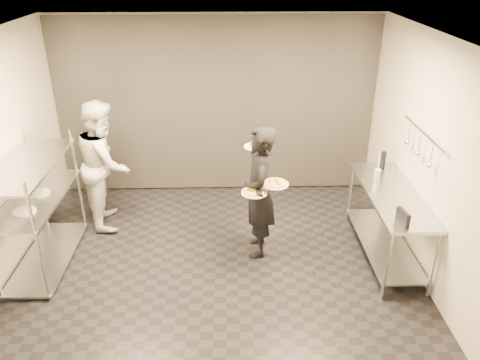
{
  "coord_description": "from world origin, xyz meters",
  "views": [
    {
      "loc": [
        0.18,
        -5.02,
        3.6
      ],
      "look_at": [
        0.32,
        0.04,
        1.1
      ],
      "focal_mm": 35.0,
      "sensor_mm": 36.0,
      "label": 1
    }
  ],
  "objects_px": {
    "pos_monitor": "(403,217)",
    "pass_rack": "(38,208)",
    "waiter": "(259,193)",
    "bottle_clear": "(381,159)",
    "bottle_dark": "(383,160)",
    "pizza_plate_far": "(275,183)",
    "salad_plate": "(255,145)",
    "bottle_green": "(377,180)",
    "prep_counter": "(388,213)",
    "chef": "(105,164)",
    "pizza_plate_near": "(254,192)"
  },
  "relations": [
    {
      "from": "pos_monitor",
      "to": "pass_rack",
      "type": "bearing_deg",
      "value": 159.36
    },
    {
      "from": "pass_rack",
      "to": "waiter",
      "type": "height_order",
      "value": "waiter"
    },
    {
      "from": "waiter",
      "to": "bottle_clear",
      "type": "distance_m",
      "value": 1.84
    },
    {
      "from": "bottle_clear",
      "to": "bottle_dark",
      "type": "relative_size",
      "value": 0.84
    },
    {
      "from": "pos_monitor",
      "to": "bottle_dark",
      "type": "bearing_deg",
      "value": 70.72
    },
    {
      "from": "bottle_clear",
      "to": "pass_rack",
      "type": "bearing_deg",
      "value": -169.91
    },
    {
      "from": "pizza_plate_far",
      "to": "bottle_clear",
      "type": "relative_size",
      "value": 1.52
    },
    {
      "from": "pos_monitor",
      "to": "salad_plate",
      "type": "bearing_deg",
      "value": 131.37
    },
    {
      "from": "salad_plate",
      "to": "bottle_green",
      "type": "xyz_separation_m",
      "value": [
        1.48,
        -0.4,
        -0.31
      ]
    },
    {
      "from": "pizza_plate_far",
      "to": "prep_counter",
      "type": "bearing_deg",
      "value": 1.74
    },
    {
      "from": "pos_monitor",
      "to": "bottle_clear",
      "type": "distance_m",
      "value": 1.52
    },
    {
      "from": "pos_monitor",
      "to": "pizza_plate_far",
      "type": "bearing_deg",
      "value": 141.95
    },
    {
      "from": "chef",
      "to": "salad_plate",
      "type": "distance_m",
      "value": 2.18
    },
    {
      "from": "pizza_plate_far",
      "to": "bottle_dark",
      "type": "xyz_separation_m",
      "value": [
        1.53,
        0.74,
        -0.04
      ]
    },
    {
      "from": "bottle_clear",
      "to": "waiter",
      "type": "bearing_deg",
      "value": -159.39
    },
    {
      "from": "pizza_plate_near",
      "to": "bottle_dark",
      "type": "xyz_separation_m",
      "value": [
        1.78,
        0.8,
        0.04
      ]
    },
    {
      "from": "prep_counter",
      "to": "bottle_clear",
      "type": "height_order",
      "value": "bottle_clear"
    },
    {
      "from": "bottle_dark",
      "to": "bottle_clear",
      "type": "bearing_deg",
      "value": 88.0
    },
    {
      "from": "salad_plate",
      "to": "waiter",
      "type": "bearing_deg",
      "value": -82.4
    },
    {
      "from": "pos_monitor",
      "to": "bottle_green",
      "type": "distance_m",
      "value": 0.8
    },
    {
      "from": "prep_counter",
      "to": "salad_plate",
      "type": "relative_size",
      "value": 6.66
    },
    {
      "from": "prep_counter",
      "to": "bottle_green",
      "type": "bearing_deg",
      "value": 158.65
    },
    {
      "from": "chef",
      "to": "pizza_plate_near",
      "type": "height_order",
      "value": "chef"
    },
    {
      "from": "pass_rack",
      "to": "bottle_green",
      "type": "xyz_separation_m",
      "value": [
        4.15,
        0.07,
        0.29
      ]
    },
    {
      "from": "pizza_plate_far",
      "to": "salad_plate",
      "type": "distance_m",
      "value": 0.63
    },
    {
      "from": "chef",
      "to": "pizza_plate_far",
      "type": "xyz_separation_m",
      "value": [
        2.29,
        -1.03,
        0.18
      ]
    },
    {
      "from": "pass_rack",
      "to": "prep_counter",
      "type": "relative_size",
      "value": 0.89
    },
    {
      "from": "chef",
      "to": "bottle_green",
      "type": "xyz_separation_m",
      "value": [
        3.55,
        -0.91,
        0.15
      ]
    },
    {
      "from": "chef",
      "to": "pizza_plate_far",
      "type": "distance_m",
      "value": 2.51
    },
    {
      "from": "waiter",
      "to": "chef",
      "type": "height_order",
      "value": "chef"
    },
    {
      "from": "bottle_green",
      "to": "salad_plate",
      "type": "bearing_deg",
      "value": 164.83
    },
    {
      "from": "bottle_green",
      "to": "bottle_clear",
      "type": "bearing_deg",
      "value": 69.16
    },
    {
      "from": "chef",
      "to": "bottle_clear",
      "type": "xyz_separation_m",
      "value": [
        3.82,
        -0.2,
        0.12
      ]
    },
    {
      "from": "prep_counter",
      "to": "pizza_plate_far",
      "type": "height_order",
      "value": "pizza_plate_far"
    },
    {
      "from": "pizza_plate_near",
      "to": "bottle_green",
      "type": "xyz_separation_m",
      "value": [
        1.51,
        0.18,
        0.05
      ]
    },
    {
      "from": "chef",
      "to": "pizza_plate_far",
      "type": "relative_size",
      "value": 5.65
    },
    {
      "from": "bottle_green",
      "to": "bottle_clear",
      "type": "xyz_separation_m",
      "value": [
        0.27,
        0.71,
        -0.03
      ]
    },
    {
      "from": "bottle_green",
      "to": "pos_monitor",
      "type": "bearing_deg",
      "value": -85.55
    },
    {
      "from": "pizza_plate_far",
      "to": "pos_monitor",
      "type": "bearing_deg",
      "value": -27.08
    },
    {
      "from": "pizza_plate_near",
      "to": "pizza_plate_far",
      "type": "bearing_deg",
      "value": 13.52
    },
    {
      "from": "chef",
      "to": "bottle_green",
      "type": "distance_m",
      "value": 3.67
    },
    {
      "from": "bottle_green",
      "to": "pass_rack",
      "type": "bearing_deg",
      "value": -178.98
    },
    {
      "from": "prep_counter",
      "to": "bottle_green",
      "type": "xyz_separation_m",
      "value": [
        -0.18,
        0.07,
        0.43
      ]
    },
    {
      "from": "salad_plate",
      "to": "bottle_clear",
      "type": "height_order",
      "value": "salad_plate"
    },
    {
      "from": "pass_rack",
      "to": "pos_monitor",
      "type": "relative_size",
      "value": 7.16
    },
    {
      "from": "prep_counter",
      "to": "waiter",
      "type": "distance_m",
      "value": 1.65
    },
    {
      "from": "waiter",
      "to": "bottle_green",
      "type": "relative_size",
      "value": 6.18
    },
    {
      "from": "pizza_plate_near",
      "to": "bottle_dark",
      "type": "height_order",
      "value": "bottle_dark"
    },
    {
      "from": "prep_counter",
      "to": "bottle_green",
      "type": "distance_m",
      "value": 0.48
    },
    {
      "from": "bottle_dark",
      "to": "prep_counter",
      "type": "bearing_deg",
      "value": -97.11
    }
  ]
}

